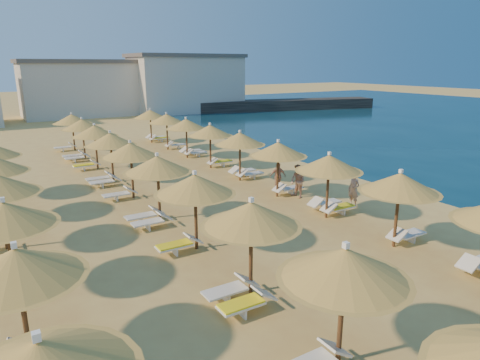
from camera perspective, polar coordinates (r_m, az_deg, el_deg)
ground at (r=17.29m, az=3.70°, el=-7.67°), size 220.00×220.00×0.00m
jetty at (r=65.96m, az=5.32°, el=9.95°), size 30.08×11.12×1.50m
hotel_blocks at (r=59.75m, az=-19.96°, el=11.43°), size 47.03×11.82×8.10m
parasol_row_east at (r=21.91m, az=5.11°, el=3.99°), size 2.99×40.32×3.03m
parasol_row_west at (r=18.85m, az=-10.96°, el=1.93°), size 2.99×40.32×3.03m
parasol_row_inland at (r=15.94m, az=-29.27°, el=-2.22°), size 2.99×21.66×3.03m
loungers at (r=19.81m, az=-5.59°, el=-3.63°), size 15.67×38.83×0.66m
beachgoer_c at (r=23.47m, az=5.05°, el=0.48°), size 0.98×0.66×1.54m
beachgoer_b at (r=22.24m, az=7.72°, el=-0.17°), size 0.72×0.89×1.73m
beachgoer_a at (r=21.35m, az=14.94°, el=-1.25°), size 0.44×0.65×1.71m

